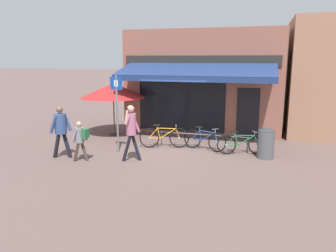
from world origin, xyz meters
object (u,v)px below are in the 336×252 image
object	(u,v)px
bicycle_blue	(204,140)
bicycle_green	(242,144)
cafe_parasol	(113,90)
parking_sign	(117,106)
pedestrian_adult	(131,126)
litter_bin	(266,143)
pedestrian_child	(80,137)
pedestrian_second_adult	(61,127)
bicycle_orange	(164,137)

from	to	relation	value
bicycle_blue	bicycle_green	xyz separation A→B (m)	(1.35, -0.20, -0.01)
bicycle_blue	cafe_parasol	xyz separation A→B (m)	(-4.22, 1.33, 1.57)
parking_sign	pedestrian_adult	bearing A→B (deg)	-43.99
parking_sign	cafe_parasol	world-z (taller)	parking_sign
parking_sign	litter_bin	bearing A→B (deg)	7.80
pedestrian_child	pedestrian_second_adult	distance (m)	0.88
bicycle_orange	bicycle_blue	world-z (taller)	bicycle_orange
bicycle_orange	pedestrian_child	bearing A→B (deg)	-147.77
pedestrian_adult	bicycle_green	bearing A→B (deg)	-157.10
bicycle_blue	bicycle_green	size ratio (longest dim) A/B	0.96
pedestrian_child	litter_bin	bearing A→B (deg)	-158.53
bicycle_blue	pedestrian_child	size ratio (longest dim) A/B	1.25
bicycle_green	parking_sign	world-z (taller)	parking_sign
bicycle_green	parking_sign	distance (m)	4.55
pedestrian_second_adult	parking_sign	bearing A→B (deg)	-134.34
pedestrian_child	parking_sign	distance (m)	1.71
bicycle_green	litter_bin	distance (m)	0.85
litter_bin	bicycle_blue	bearing A→B (deg)	168.13
pedestrian_child	cafe_parasol	distance (m)	3.99
parking_sign	cafe_parasol	xyz separation A→B (m)	(-1.31, 2.47, 0.29)
pedestrian_child	cafe_parasol	size ratio (longest dim) A/B	0.48
bicycle_blue	litter_bin	size ratio (longest dim) A/B	1.57
bicycle_orange	pedestrian_second_adult	world-z (taller)	pedestrian_second_adult
bicycle_orange	pedestrian_adult	xyz separation A→B (m)	(-0.55, -1.85, 0.75)
pedestrian_child	cafe_parasol	world-z (taller)	cafe_parasol
bicycle_blue	bicycle_green	distance (m)	1.37
parking_sign	cafe_parasol	bearing A→B (deg)	117.94
pedestrian_child	litter_bin	size ratio (longest dim) A/B	1.25
bicycle_green	litter_bin	xyz separation A→B (m)	(0.79, -0.25, 0.17)
bicycle_orange	cafe_parasol	bearing A→B (deg)	136.29
pedestrian_adult	bicycle_orange	bearing A→B (deg)	-111.22
bicycle_blue	pedestrian_adult	bearing A→B (deg)	-119.89
bicycle_blue	parking_sign	xyz separation A→B (m)	(-2.91, -1.14, 1.28)
bicycle_orange	parking_sign	size ratio (longest dim) A/B	0.67
bicycle_green	cafe_parasol	xyz separation A→B (m)	(-5.57, 1.53, 1.57)
bicycle_orange	litter_bin	xyz separation A→B (m)	(3.64, -0.33, 0.14)
pedestrian_child	litter_bin	xyz separation A→B (m)	(5.76, 2.01, -0.28)
bicycle_orange	pedestrian_second_adult	bearing A→B (deg)	-159.24
pedestrian_second_adult	pedestrian_child	bearing A→B (deg)	177.16
litter_bin	parking_sign	size ratio (longest dim) A/B	0.39
bicycle_orange	bicycle_blue	distance (m)	1.51
bicycle_green	pedestrian_adult	size ratio (longest dim) A/B	0.94
bicycle_green	pedestrian_child	distance (m)	5.47
pedestrian_adult	cafe_parasol	bearing A→B (deg)	-61.27
pedestrian_adult	parking_sign	bearing A→B (deg)	-48.57
bicycle_orange	parking_sign	world-z (taller)	parking_sign
parking_sign	bicycle_green	bearing A→B (deg)	12.48
bicycle_blue	pedestrian_second_adult	xyz separation A→B (m)	(-4.44, -2.29, 0.69)
bicycle_blue	litter_bin	distance (m)	2.20
bicycle_blue	bicycle_green	bearing A→B (deg)	7.87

